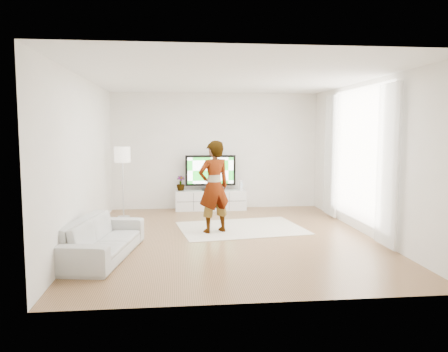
{
  "coord_description": "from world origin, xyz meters",
  "views": [
    {
      "loc": [
        -0.91,
        -7.59,
        1.91
      ],
      "look_at": [
        -0.07,
        0.4,
        1.06
      ],
      "focal_mm": 35.0,
      "sensor_mm": 36.0,
      "label": 1
    }
  ],
  "objects": [
    {
      "name": "floor",
      "position": [
        0.0,
        0.0,
        0.0
      ],
      "size": [
        6.0,
        6.0,
        0.0
      ],
      "primitive_type": "plane",
      "color": "#9A6B45",
      "rests_on": "ground"
    },
    {
      "name": "ceiling",
      "position": [
        0.0,
        0.0,
        2.8
      ],
      "size": [
        6.0,
        6.0,
        0.0
      ],
      "primitive_type": "plane",
      "color": "white",
      "rests_on": "wall_back"
    },
    {
      "name": "wall_left",
      "position": [
        -2.5,
        0.0,
        1.4
      ],
      "size": [
        0.02,
        6.0,
        2.8
      ],
      "primitive_type": "cube",
      "color": "white",
      "rests_on": "floor"
    },
    {
      "name": "wall_right",
      "position": [
        2.5,
        0.0,
        1.4
      ],
      "size": [
        0.02,
        6.0,
        2.8
      ],
      "primitive_type": "cube",
      "color": "white",
      "rests_on": "floor"
    },
    {
      "name": "wall_back",
      "position": [
        0.0,
        3.0,
        1.4
      ],
      "size": [
        5.0,
        0.02,
        2.8
      ],
      "primitive_type": "cube",
      "color": "white",
      "rests_on": "floor"
    },
    {
      "name": "wall_front",
      "position": [
        0.0,
        -3.0,
        1.4
      ],
      "size": [
        5.0,
        0.02,
        2.8
      ],
      "primitive_type": "cube",
      "color": "white",
      "rests_on": "floor"
    },
    {
      "name": "window",
      "position": [
        2.48,
        0.3,
        1.45
      ],
      "size": [
        0.01,
        2.6,
        2.5
      ],
      "primitive_type": "cube",
      "color": "white",
      "rests_on": "wall_right"
    },
    {
      "name": "curtain_near",
      "position": [
        2.4,
        -1.0,
        1.35
      ],
      "size": [
        0.04,
        0.7,
        2.6
      ],
      "primitive_type": "cube",
      "color": "white",
      "rests_on": "floor"
    },
    {
      "name": "curtain_far",
      "position": [
        2.4,
        1.6,
        1.35
      ],
      "size": [
        0.04,
        0.7,
        2.6
      ],
      "primitive_type": "cube",
      "color": "white",
      "rests_on": "floor"
    },
    {
      "name": "media_console",
      "position": [
        -0.14,
        2.76,
        0.24
      ],
      "size": [
        1.68,
        0.48,
        0.47
      ],
      "color": "white",
      "rests_on": "floor"
    },
    {
      "name": "television",
      "position": [
        -0.14,
        2.79,
        0.93
      ],
      "size": [
        1.2,
        0.24,
        0.84
      ],
      "color": "black",
      "rests_on": "media_console"
    },
    {
      "name": "game_console",
      "position": [
        0.59,
        2.76,
        0.59
      ],
      "size": [
        0.06,
        0.17,
        0.23
      ],
      "rotation": [
        0.0,
        0.0,
        -0.03
      ],
      "color": "white",
      "rests_on": "media_console"
    },
    {
      "name": "potted_plant",
      "position": [
        -0.86,
        2.77,
        0.65
      ],
      "size": [
        0.22,
        0.22,
        0.35
      ],
      "primitive_type": "imported",
      "rotation": [
        0.0,
        0.0,
        0.14
      ],
      "color": "#3F7238",
      "rests_on": "media_console"
    },
    {
      "name": "rug",
      "position": [
        0.3,
        0.68,
        0.01
      ],
      "size": [
        2.56,
        2.0,
        0.01
      ],
      "primitive_type": "cube",
      "rotation": [
        0.0,
        0.0,
        0.15
      ],
      "color": "beige",
      "rests_on": "floor"
    },
    {
      "name": "player",
      "position": [
        -0.26,
        0.39,
        0.87
      ],
      "size": [
        0.73,
        0.62,
        1.71
      ],
      "primitive_type": "imported",
      "rotation": [
        0.0,
        0.0,
        3.55
      ],
      "color": "#334772",
      "rests_on": "rug"
    },
    {
      "name": "sofa",
      "position": [
        -2.06,
        -1.02,
        0.29
      ],
      "size": [
        1.12,
        2.12,
        0.59
      ],
      "primitive_type": "imported",
      "rotation": [
        0.0,
        0.0,
        1.4
      ],
      "color": "#B3B3AE",
      "rests_on": "floor"
    },
    {
      "name": "floor_lamp",
      "position": [
        -2.12,
        2.04,
        1.31
      ],
      "size": [
        0.34,
        0.34,
        1.55
      ],
      "color": "silver",
      "rests_on": "floor"
    }
  ]
}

